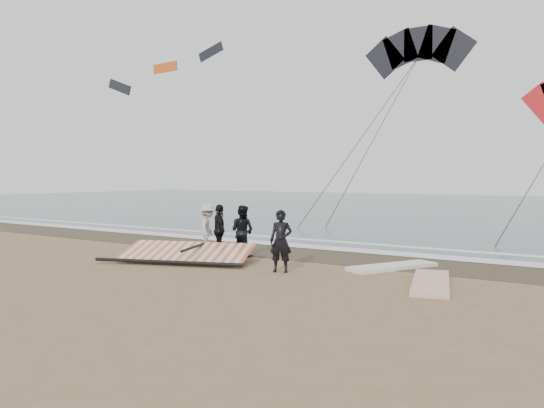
# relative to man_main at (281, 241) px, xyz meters

# --- Properties ---
(ground) EXTENTS (120.00, 120.00, 0.00)m
(ground) POSITION_rel_man_main_xyz_m (0.19, -1.41, -0.78)
(ground) COLOR #8C704C
(ground) RESTS_ON ground
(sea) EXTENTS (120.00, 54.00, 0.02)m
(sea) POSITION_rel_man_main_xyz_m (0.19, 31.59, -0.77)
(sea) COLOR #233838
(sea) RESTS_ON ground
(wet_sand) EXTENTS (120.00, 2.80, 0.01)m
(wet_sand) POSITION_rel_man_main_xyz_m (0.19, 3.09, -0.78)
(wet_sand) COLOR #4C3D2B
(wet_sand) RESTS_ON ground
(foam_near) EXTENTS (120.00, 0.90, 0.01)m
(foam_near) POSITION_rel_man_main_xyz_m (0.19, 4.49, -0.75)
(foam_near) COLOR white
(foam_near) RESTS_ON sea
(foam_far) EXTENTS (120.00, 0.45, 0.01)m
(foam_far) POSITION_rel_man_main_xyz_m (0.19, 6.19, -0.75)
(foam_far) COLOR white
(foam_far) RESTS_ON sea
(man_main) EXTENTS (0.66, 0.53, 1.56)m
(man_main) POSITION_rel_man_main_xyz_m (0.00, 0.00, 0.00)
(man_main) COLOR black
(man_main) RESTS_ON ground
(board_white) EXTENTS (1.43, 2.83, 0.11)m
(board_white) POSITION_rel_man_main_xyz_m (3.61, 0.47, -0.73)
(board_white) COLOR silver
(board_white) RESTS_ON ground
(board_cream) EXTENTS (1.82, 2.53, 0.11)m
(board_cream) POSITION_rel_man_main_xyz_m (2.17, 1.99, -0.73)
(board_cream) COLOR silver
(board_cream) RESTS_ON ground
(trio_cluster) EXTENTS (2.29, 1.30, 1.55)m
(trio_cluster) POSITION_rel_man_main_xyz_m (-3.08, 1.53, -0.01)
(trio_cluster) COLOR black
(trio_cluster) RESTS_ON ground
(sail_rig) EXTENTS (4.02, 2.82, 0.49)m
(sail_rig) POSITION_rel_man_main_xyz_m (-3.10, 0.03, -0.59)
(sail_rig) COLOR black
(sail_rig) RESTS_ON ground
(kite_dark) EXTENTS (7.52, 5.65, 14.70)m
(kite_dark) POSITION_rel_man_main_xyz_m (-3.18, 20.68, 8.97)
(kite_dark) COLOR black
(kite_dark) RESTS_ON ground
(distant_kites) EXTENTS (9.66, 6.12, 5.53)m
(distant_kites) POSITION_rel_man_main_xyz_m (-30.27, 27.26, 12.14)
(distant_kites) COLOR black
(distant_kites) RESTS_ON ground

